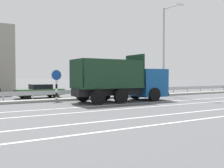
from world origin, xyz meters
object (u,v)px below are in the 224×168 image
object	(u,v)px
dump_truck	(131,84)
median_road_sign	(56,84)
street_lamp_1	(165,46)
parked_car_3	(40,91)
parked_car_4	(99,89)

from	to	relation	value
dump_truck	median_road_sign	size ratio (longest dim) A/B	3.14
street_lamp_1	parked_car_3	distance (m)	12.68
dump_truck	parked_car_3	xyz separation A→B (m)	(-5.44, 6.10, -0.66)
dump_truck	street_lamp_1	distance (m)	7.51
street_lamp_1	parked_car_4	bearing A→B (deg)	153.76
median_road_sign	parked_car_3	distance (m)	3.37
dump_truck	parked_car_4	xyz separation A→B (m)	(0.14, 5.62, -0.61)
street_lamp_1	parked_car_4	distance (m)	7.78
parked_car_4	parked_car_3	bearing A→B (deg)	-91.44
median_road_sign	street_lamp_1	size ratio (longest dim) A/B	0.28
dump_truck	street_lamp_1	xyz separation A→B (m)	(6.03, 2.72, 3.55)
median_road_sign	dump_truck	bearing A→B (deg)	-29.14
street_lamp_1	parked_car_3	bearing A→B (deg)	163.59
dump_truck	parked_car_4	bearing A→B (deg)	179.26
median_road_sign	parked_car_3	world-z (taller)	median_road_sign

